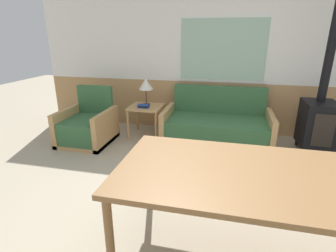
# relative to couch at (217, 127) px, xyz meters

# --- Properties ---
(ground_plane) EXTENTS (16.00, 16.00, 0.00)m
(ground_plane) POSITION_rel_couch_xyz_m (0.27, -2.09, -0.25)
(ground_plane) COLOR #B2A58C
(wall_back) EXTENTS (7.20, 0.09, 2.70)m
(wall_back) POSITION_rel_couch_xyz_m (0.26, 0.54, 1.11)
(wall_back) COLOR tan
(wall_back) RESTS_ON ground_plane
(couch) EXTENTS (1.73, 0.89, 0.86)m
(couch) POSITION_rel_couch_xyz_m (0.00, 0.00, 0.00)
(couch) COLOR tan
(couch) RESTS_ON ground_plane
(armchair) EXTENTS (0.77, 0.82, 0.88)m
(armchair) POSITION_rel_couch_xyz_m (-2.06, -0.52, 0.01)
(armchair) COLOR tan
(armchair) RESTS_ON ground_plane
(side_table) EXTENTS (0.55, 0.55, 0.53)m
(side_table) POSITION_rel_couch_xyz_m (-1.22, -0.00, 0.20)
(side_table) COLOR tan
(side_table) RESTS_ON ground_plane
(table_lamp) EXTENTS (0.24, 0.24, 0.46)m
(table_lamp) POSITION_rel_couch_xyz_m (-1.24, 0.09, 0.64)
(table_lamp) COLOR #4C3823
(table_lamp) RESTS_ON side_table
(book_stack) EXTENTS (0.21, 0.16, 0.05)m
(book_stack) POSITION_rel_couch_xyz_m (-1.23, -0.09, 0.30)
(book_stack) COLOR #234799
(book_stack) RESTS_ON side_table
(dining_table) EXTENTS (1.94, 1.02, 0.78)m
(dining_table) POSITION_rel_couch_xyz_m (0.36, -2.44, 0.46)
(dining_table) COLOR olive
(dining_table) RESTS_ON ground_plane
(wood_stove) EXTENTS (0.45, 0.57, 2.36)m
(wood_stove) POSITION_rel_couch_xyz_m (1.46, -0.09, 0.32)
(wood_stove) COLOR black
(wood_stove) RESTS_ON ground_plane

